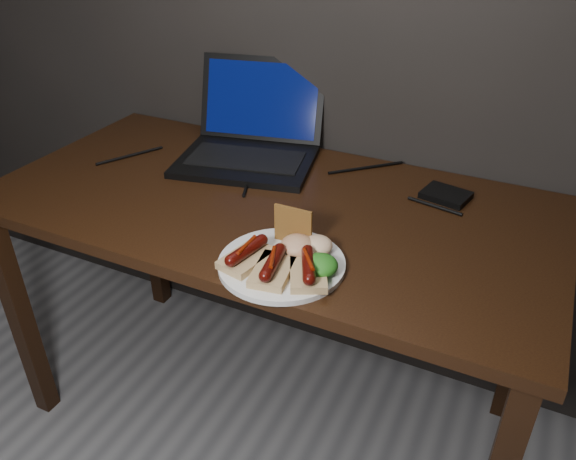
% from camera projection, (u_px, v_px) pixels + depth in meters
% --- Properties ---
extents(desk, '(1.40, 0.70, 0.75)m').
position_uv_depth(desk, '(269.00, 230.00, 1.43)').
color(desk, black).
rests_on(desk, ground).
extents(laptop, '(0.44, 0.43, 0.25)m').
position_uv_depth(laptop, '(252.00, 139.00, 1.59)').
color(laptop, black).
rests_on(laptop, desk).
extents(hard_drive, '(0.13, 0.11, 0.02)m').
position_uv_depth(hard_drive, '(446.00, 195.00, 1.39)').
color(hard_drive, black).
rests_on(hard_drive, desk).
extents(desk_cables, '(0.97, 0.39, 0.01)m').
position_uv_depth(desk_cables, '(281.00, 174.00, 1.50)').
color(desk_cables, black).
rests_on(desk_cables, desk).
extents(plate, '(0.30, 0.30, 0.01)m').
position_uv_depth(plate, '(282.00, 264.00, 1.14)').
color(plate, white).
rests_on(plate, desk).
extents(bread_sausage_left, '(0.09, 0.13, 0.04)m').
position_uv_depth(bread_sausage_left, '(247.00, 255.00, 1.13)').
color(bread_sausage_left, '#DDC381').
rests_on(bread_sausage_left, plate).
extents(bread_sausage_center, '(0.09, 0.13, 0.04)m').
position_uv_depth(bread_sausage_center, '(273.00, 267.00, 1.09)').
color(bread_sausage_center, '#DDC381').
rests_on(bread_sausage_center, plate).
extents(bread_sausage_right, '(0.11, 0.13, 0.04)m').
position_uv_depth(bread_sausage_right, '(308.00, 269.00, 1.09)').
color(bread_sausage_right, '#DDC381').
rests_on(bread_sausage_right, plate).
extents(crispbread, '(0.09, 0.01, 0.08)m').
position_uv_depth(crispbread, '(293.00, 226.00, 1.18)').
color(crispbread, '#9D662B').
rests_on(crispbread, plate).
extents(salad_greens, '(0.07, 0.07, 0.04)m').
position_uv_depth(salad_greens, '(320.00, 265.00, 1.09)').
color(salad_greens, '#1B6313').
rests_on(salad_greens, plate).
extents(salsa_mound, '(0.07, 0.07, 0.04)m').
position_uv_depth(salsa_mound, '(298.00, 246.00, 1.15)').
color(salsa_mound, '#A12410').
rests_on(salsa_mound, plate).
extents(coleslaw_mound, '(0.06, 0.06, 0.04)m').
position_uv_depth(coleslaw_mound, '(317.00, 245.00, 1.16)').
color(coleslaw_mound, '#ECE5CC').
rests_on(coleslaw_mound, plate).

